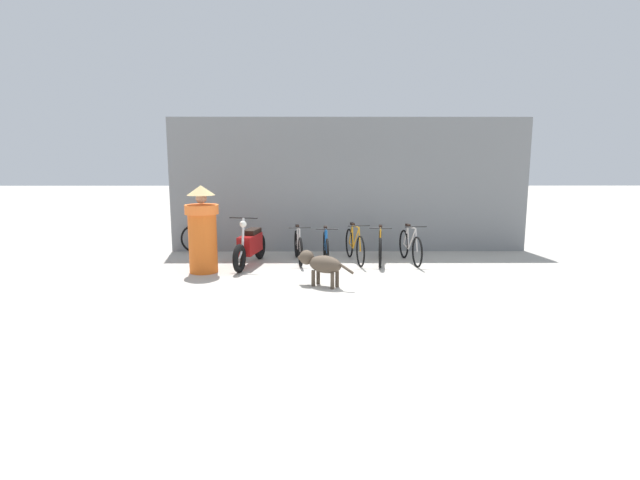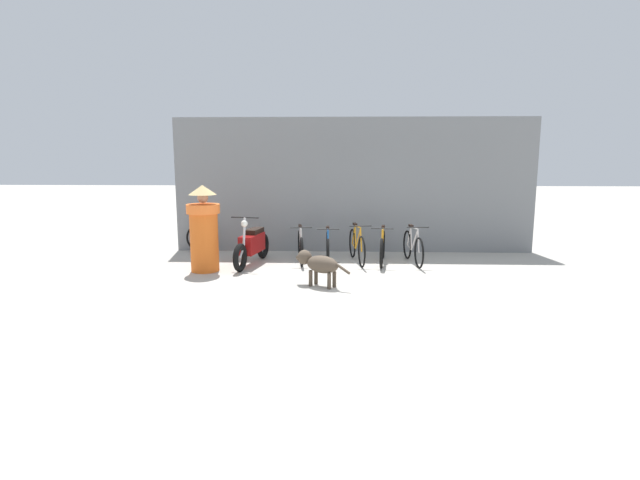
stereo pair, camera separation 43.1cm
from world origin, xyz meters
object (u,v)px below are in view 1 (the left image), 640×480
Objects in this scene: bicycle_2 at (355,246)px; spare_tire_left at (195,239)px; bicycle_0 at (298,247)px; bicycle_4 at (410,247)px; bicycle_1 at (326,248)px; motorcycle at (250,246)px; stray_dog at (321,264)px; person_in_robes at (202,229)px; bicycle_3 at (380,247)px.

bicycle_2 is 2.48× the size of spare_tire_left.
bicycle_4 reaches higher than bicycle_0.
bicycle_2 is at bearing 97.18° from bicycle_1.
motorcycle is (-3.39, -0.26, 0.07)m from bicycle_4.
bicycle_1 is at bearing -20.64° from spare_tire_left.
bicycle_4 is (1.81, 0.03, 0.02)m from bicycle_1.
motorcycle is at bearing -92.24° from bicycle_4.
bicycle_1 is 3.27m from spare_tire_left.
bicycle_4 is 3.40m from motorcycle.
bicycle_2 is (1.21, -0.02, 0.03)m from bicycle_0.
bicycle_1 is 0.83× the size of motorcycle.
stray_dog is 1.49× the size of spare_tire_left.
bicycle_0 is 0.99× the size of bicycle_4.
bicycle_1 reaches higher than spare_tire_left.
motorcycle is (-0.99, -0.35, 0.09)m from bicycle_0.
bicycle_2 is at bearing -157.71° from person_in_robes.
motorcycle reaches higher than stray_dog.
person_in_robes is at bearing -42.73° from motorcycle.
bicycle_1 is at bearing 71.49° from bicycle_0.
person_in_robes is (-4.23, -0.88, 0.51)m from bicycle_4.
bicycle_0 is 1.57× the size of stray_dog.
bicycle_3 is 0.97× the size of person_in_robes.
bicycle_2 is 1.01× the size of bicycle_3.
stray_dog is at bearing 5.81° from bicycle_0.
bicycle_2 is at bearing -15.92° from spare_tire_left.
bicycle_1 is 1.93m from stray_dog.
person_in_robes reaches higher than bicycle_3.
stray_dog is at bearing -26.44° from bicycle_3.
bicycle_2 is at bearing -78.92° from stray_dog.
spare_tire_left is (-2.47, 1.04, 0.01)m from bicycle_0.
bicycle_2 is (0.62, 0.10, 0.03)m from bicycle_1.
bicycle_4 is at bearing -163.38° from person_in_robes.
bicycle_3 is (0.54, -0.07, -0.03)m from bicycle_2.
bicycle_3 reaches higher than bicycle_1.
person_in_robes is (-2.30, 1.07, 0.46)m from stray_dog.
motorcycle is (-1.58, -0.24, 0.09)m from bicycle_1.
stray_dog is (1.46, -1.69, -0.01)m from motorcycle.
stray_dog is at bearing 159.90° from person_in_robes.
stray_dog is at bearing -46.25° from spare_tire_left.
spare_tire_left is at bearing -97.95° from bicycle_3.
motorcycle is at bearing -77.53° from bicycle_3.
bicycle_3 reaches higher than spare_tire_left.
bicycle_2 is 1.05× the size of bicycle_4.
motorcycle reaches higher than spare_tire_left.
bicycle_0 reaches higher than bicycle_1.
person_in_robes is 2.17m from spare_tire_left.
stray_dog is 4.26m from spare_tire_left.
bicycle_0 is at bearing 120.48° from motorcycle.
bicycle_2 reaches higher than bicycle_0.
bicycle_0 is at bearing -103.48° from bicycle_1.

